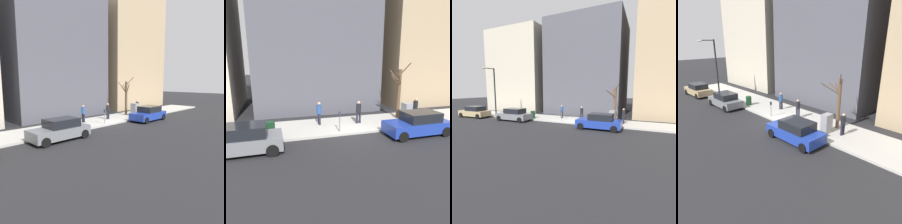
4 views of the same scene
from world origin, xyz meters
TOP-DOWN VIEW (x-y plane):
  - ground_plane at (0.00, 0.00)m, footprint 120.00×120.00m
  - sidewalk at (2.00, 0.00)m, footprint 4.00×36.00m
  - parked_car_blue at (-1.15, -3.74)m, footprint 1.96×4.22m
  - parked_car_grey at (-1.01, 6.79)m, footprint 1.95×4.21m
  - parking_meter at (0.45, 1.04)m, footprint 0.14×0.10m
  - utility_box at (1.30, -4.51)m, footprint 0.83×0.61m
  - bare_tree at (2.58, -4.54)m, footprint 2.11×1.39m
  - trash_bin at (0.90, 5.37)m, footprint 0.56×0.56m
  - pedestrian_near_meter at (1.76, -5.61)m, footprint 0.40×0.36m
  - pedestrian_midblock at (1.93, -0.87)m, footprint 0.36×0.40m
  - pedestrian_far_corner at (2.42, 1.98)m, footprint 0.40×0.36m
  - office_tower_left at (11.21, -11.95)m, footprint 11.42×11.42m
  - office_block_center at (11.09, 1.07)m, footprint 11.17×11.17m

SIDE VIEW (x-z plane):
  - ground_plane at x=0.00m, z-range 0.00..0.00m
  - sidewalk at x=2.00m, z-range 0.00..0.15m
  - trash_bin at x=0.90m, z-range 0.15..1.05m
  - parked_car_blue at x=-1.15m, z-range -0.02..1.50m
  - parked_car_grey at x=-1.01m, z-range -0.02..1.50m
  - utility_box at x=1.30m, z-range 0.13..1.56m
  - parking_meter at x=0.45m, z-range 0.30..1.65m
  - pedestrian_near_meter at x=1.76m, z-range 0.26..1.92m
  - pedestrian_midblock at x=1.93m, z-range 0.26..1.92m
  - pedestrian_far_corner at x=2.42m, z-range 0.26..1.92m
  - bare_tree at x=2.58m, z-range 0.05..4.44m
  - office_block_center at x=11.09m, z-range 0.00..14.22m
  - office_tower_left at x=11.21m, z-range 0.00..17.80m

